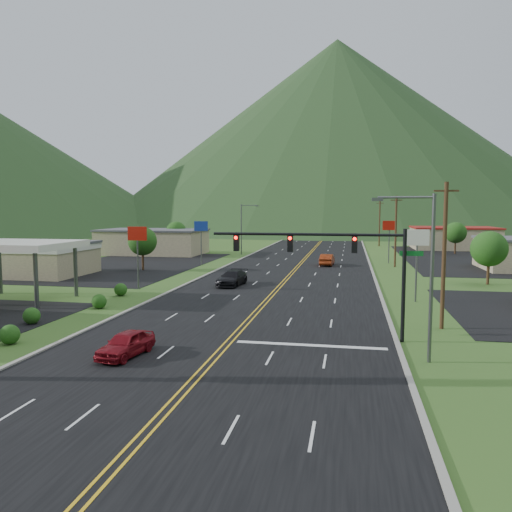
% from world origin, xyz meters
% --- Properties ---
extents(ground, '(500.00, 500.00, 0.00)m').
position_xyz_m(ground, '(0.00, 0.00, 0.00)').
color(ground, '#2D511D').
rests_on(ground, ground).
extents(road, '(20.00, 460.00, 0.04)m').
position_xyz_m(road, '(0.00, 0.00, 0.00)').
color(road, black).
rests_on(road, ground).
extents(curb_east, '(0.30, 460.00, 0.14)m').
position_xyz_m(curb_east, '(10.15, 0.00, 0.00)').
color(curb_east, gray).
rests_on(curb_east, ground).
extents(traffic_signal, '(13.10, 0.43, 7.00)m').
position_xyz_m(traffic_signal, '(6.48, 14.00, 5.33)').
color(traffic_signal, black).
rests_on(traffic_signal, ground).
extents(streetlight_east, '(3.28, 0.25, 9.00)m').
position_xyz_m(streetlight_east, '(11.18, 10.00, 5.18)').
color(streetlight_east, '#59595E').
rests_on(streetlight_east, ground).
extents(streetlight_west, '(3.28, 0.25, 9.00)m').
position_xyz_m(streetlight_west, '(-11.68, 70.00, 5.18)').
color(streetlight_west, '#59595E').
rests_on(streetlight_west, ground).
extents(gas_canopy, '(10.00, 8.00, 5.30)m').
position_xyz_m(gas_canopy, '(-22.00, 22.00, 4.87)').
color(gas_canopy, white).
rests_on(gas_canopy, ground).
extents(building_west_mid, '(14.40, 10.40, 4.10)m').
position_xyz_m(building_west_mid, '(-32.00, 38.00, 2.27)').
color(building_west_mid, '#C4B188').
rests_on(building_west_mid, ground).
extents(building_west_far, '(18.40, 11.40, 4.50)m').
position_xyz_m(building_west_far, '(-28.00, 68.00, 2.26)').
color(building_west_far, '#C4B188').
rests_on(building_west_far, ground).
extents(building_east_far, '(16.40, 12.40, 4.50)m').
position_xyz_m(building_east_far, '(28.00, 90.00, 2.26)').
color(building_east_far, '#C4B188').
rests_on(building_east_far, ground).
extents(pole_sign_west_a, '(2.00, 0.18, 6.40)m').
position_xyz_m(pole_sign_west_a, '(-14.00, 30.00, 5.05)').
color(pole_sign_west_a, '#59595E').
rests_on(pole_sign_west_a, ground).
extents(pole_sign_west_b, '(2.00, 0.18, 6.40)m').
position_xyz_m(pole_sign_west_b, '(-14.00, 52.00, 5.05)').
color(pole_sign_west_b, '#59595E').
rests_on(pole_sign_west_b, ground).
extents(pole_sign_east_a, '(2.00, 0.18, 6.40)m').
position_xyz_m(pole_sign_east_a, '(13.00, 28.00, 5.05)').
color(pole_sign_east_a, '#59595E').
rests_on(pole_sign_east_a, ground).
extents(pole_sign_east_b, '(2.00, 0.18, 6.40)m').
position_xyz_m(pole_sign_east_b, '(13.00, 60.00, 5.05)').
color(pole_sign_east_b, '#59595E').
rests_on(pole_sign_east_b, ground).
extents(tree_west_a, '(3.84, 3.84, 5.82)m').
position_xyz_m(tree_west_a, '(-20.00, 45.00, 3.89)').
color(tree_west_a, '#382314').
rests_on(tree_west_a, ground).
extents(tree_west_b, '(3.84, 3.84, 5.82)m').
position_xyz_m(tree_west_b, '(-25.00, 72.00, 3.89)').
color(tree_west_b, '#382314').
rests_on(tree_west_b, ground).
extents(tree_east_a, '(3.84, 3.84, 5.82)m').
position_xyz_m(tree_east_a, '(22.00, 40.00, 3.89)').
color(tree_east_a, '#382314').
rests_on(tree_east_a, ground).
extents(tree_east_b, '(3.84, 3.84, 5.82)m').
position_xyz_m(tree_east_b, '(26.00, 78.00, 3.89)').
color(tree_east_b, '#382314').
rests_on(tree_east_b, ground).
extents(utility_pole_a, '(1.60, 0.28, 10.00)m').
position_xyz_m(utility_pole_a, '(13.50, 18.00, 5.13)').
color(utility_pole_a, '#382314').
rests_on(utility_pole_a, ground).
extents(utility_pole_b, '(1.60, 0.28, 10.00)m').
position_xyz_m(utility_pole_b, '(13.50, 55.00, 5.13)').
color(utility_pole_b, '#382314').
rests_on(utility_pole_b, ground).
extents(utility_pole_c, '(1.60, 0.28, 10.00)m').
position_xyz_m(utility_pole_c, '(13.50, 95.00, 5.13)').
color(utility_pole_c, '#382314').
rests_on(utility_pole_c, ground).
extents(utility_pole_d, '(1.60, 0.28, 10.00)m').
position_xyz_m(utility_pole_d, '(13.50, 135.00, 5.13)').
color(utility_pole_d, '#382314').
rests_on(utility_pole_d, ground).
extents(mountain_n, '(220.00, 220.00, 85.00)m').
position_xyz_m(mountain_n, '(0.00, 220.00, 42.50)').
color(mountain_n, '#1B391A').
rests_on(mountain_n, ground).
extents(car_red_near, '(2.26, 4.33, 1.41)m').
position_xyz_m(car_red_near, '(-4.90, 7.86, 0.70)').
color(car_red_near, maroon).
rests_on(car_red_near, ground).
extents(car_dark_mid, '(2.72, 5.59, 1.57)m').
position_xyz_m(car_dark_mid, '(-5.09, 33.96, 0.78)').
color(car_dark_mid, black).
rests_on(car_dark_mid, ground).
extents(car_red_far, '(2.03, 5.09, 1.65)m').
position_xyz_m(car_red_far, '(4.00, 54.99, 0.82)').
color(car_red_far, maroon).
rests_on(car_red_far, ground).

